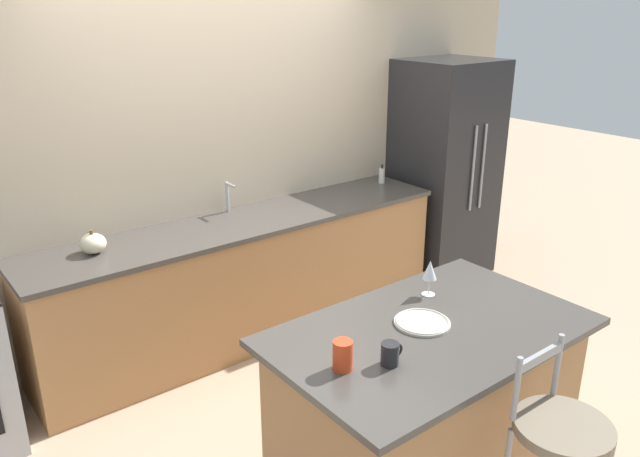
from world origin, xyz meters
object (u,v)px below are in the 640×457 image
Objects in this scene: soap_bottle at (382,175)px; bar_stool_near at (557,455)px; wine_glass at (430,271)px; tumbler_cup at (343,355)px; refrigerator at (444,170)px; coffee_mug at (390,354)px; pumpkin_decoration at (93,243)px; dinner_plate at (422,322)px.

bar_stool_near is at bearing -119.43° from soap_bottle.
wine_glass is 1.46× the size of tumbler_cup.
coffee_mug is (-2.48, -1.91, 0.03)m from refrigerator.
soap_bottle is at bearing 1.18° from pumpkin_decoration.
refrigerator is at bearing 37.65° from coffee_mug.
tumbler_cup reaches higher than dinner_plate.
refrigerator reaches higher than pumpkin_decoration.
coffee_mug is (-0.36, -0.16, 0.04)m from dinner_plate.
pumpkin_decoration is at bearing 100.95° from tumbler_cup.
dinner_plate is at bearing 6.65° from tumbler_cup.
dinner_plate is at bearing -140.39° from refrigerator.
bar_stool_near reaches higher than soap_bottle.
soap_bottle is at bearing 60.57° from bar_stool_near.
refrigerator is 2.75m from dinner_plate.
bar_stool_near is 6.82× the size of soap_bottle.
wine_glass is 2.01m from pumpkin_decoration.
bar_stool_near is 0.78m from dinner_plate.
dinner_plate is at bearing -142.25° from wine_glass.
soap_bottle is at bearing 47.61° from coffee_mug.
refrigerator is 3.26m from bar_stool_near.
soap_bottle is (1.47, 2.61, 0.33)m from bar_stool_near.
refrigerator is 12.00× the size of soap_bottle.
tumbler_cup is (-2.66, -1.82, 0.04)m from refrigerator.
tumbler_cup is 2.82m from soap_bottle.
wine_glass is at bearing 29.92° from coffee_mug.
refrigerator reaches higher than wine_glass.
dinner_plate is (-0.03, 0.72, 0.29)m from bar_stool_near.
refrigerator is at bearing -1.55° from pumpkin_decoration.
soap_bottle is at bearing 167.87° from refrigerator.
tumbler_cup is at bearing -162.00° from wine_glass.
dinner_plate is at bearing 23.62° from coffee_mug.
refrigerator is at bearing 49.93° from bar_stool_near.
soap_bottle reaches higher than tumbler_cup.
coffee_mug is at bearing -74.68° from pumpkin_decoration.
dinner_plate is 0.39m from coffee_mug.
dinner_plate is 2.41× the size of coffee_mug.
pumpkin_decoration is (-1.15, 1.65, -0.09)m from wine_glass.
refrigerator reaches higher than dinner_plate.
wine_glass is 1.72× the size of coffee_mug.
pumpkin_decoration is at bearing 105.32° from coffee_mug.
refrigerator is 1.76× the size of bar_stool_near.
wine_glass is (-1.87, -1.56, 0.11)m from refrigerator.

